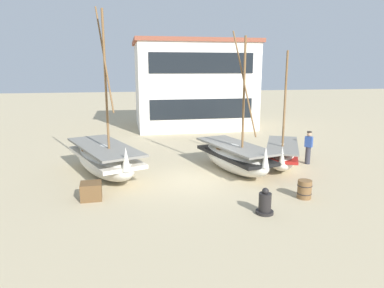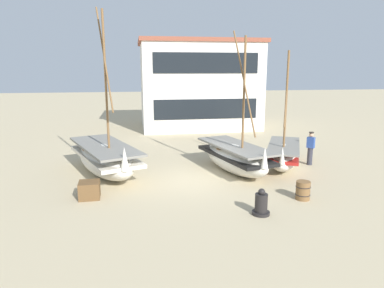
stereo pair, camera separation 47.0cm
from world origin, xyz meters
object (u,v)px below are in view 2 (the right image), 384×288
Objects in this scene: cargo_crate at (89,190)px; harbor_building_main at (198,84)px; fishing_boat_near_left at (235,157)px; capstan_winch at (261,204)px; fisherman_by_hull at (310,149)px; wooden_barrel at (303,190)px; fishing_boat_far_right at (283,154)px; fishing_boat_centre_large at (105,158)px.

cargo_crate is 0.08× the size of harbor_building_main.
fishing_boat_near_left is 4.95m from capstan_winch.
fisherman_by_hull is at bearing 8.87° from fishing_boat_near_left.
fishing_boat_near_left is at bearing 20.84° from cargo_crate.
fishing_boat_near_left is 9.19× the size of wooden_barrel.
fisherman_by_hull is at bearing 4.33° from fishing_boat_far_right.
fishing_boat_centre_large is at bearing 149.17° from wooden_barrel.
harbor_building_main is (6.62, 12.76, 2.73)m from fishing_boat_centre_large.
capstan_winch is 18.61m from harbor_building_main.
fishing_boat_far_right is at bearing 60.02° from capstan_winch.
cargo_crate is (-10.45, -3.06, -0.52)m from fisherman_by_hull.
wooden_barrel is at bearing 28.02° from capstan_winch.
cargo_crate is at bearing -159.16° from fishing_boat_near_left.
fishing_boat_near_left is 4.14m from wooden_barrel.
fishing_boat_far_right is (2.62, 0.53, -0.10)m from fishing_boat_near_left.
fishing_boat_far_right is 9.45m from cargo_crate.
capstan_winch is 1.19× the size of cargo_crate.
fisherman_by_hull is at bearing -74.86° from harbor_building_main.
fishing_boat_centre_large reaches higher than fishing_boat_near_left.
fishing_boat_centre_large is at bearing 179.28° from fishing_boat_far_right.
fishing_boat_centre_large reaches higher than cargo_crate.
fishing_boat_far_right is 3.32× the size of fisherman_by_hull.
wooden_barrel is (2.02, 1.08, -0.01)m from capstan_winch.
fishing_boat_near_left is 0.88× the size of fishing_boat_centre_large.
fisherman_by_hull is 10.90m from cargo_crate.
wooden_barrel is 17.54m from harbor_building_main.
fishing_boat_near_left is at bearing -171.13° from fisherman_by_hull.
fishing_boat_centre_large is 3.11m from cargo_crate.
harbor_building_main reaches higher than cargo_crate.
cargo_crate is (-5.84, 2.49, -0.04)m from capstan_winch.
wooden_barrel is 7.99m from cargo_crate.
fishing_boat_centre_large is 10.08m from fisherman_by_hull.
fishing_boat_near_left reaches higher than fisherman_by_hull.
fishing_boat_near_left is 3.82× the size of fisherman_by_hull.
harbor_building_main reaches higher than capstan_winch.
fishing_boat_centre_large is 0.77× the size of harbor_building_main.
harbor_building_main is at bearing 86.39° from capstan_winch.
fishing_boat_far_right is at bearing -81.24° from harbor_building_main.
fishing_boat_far_right reaches higher than capstan_winch.
fishing_boat_centre_large is at bearing 83.07° from cargo_crate.
cargo_crate is (-8.98, -2.95, -0.31)m from fishing_boat_far_right.
fishing_boat_far_right reaches higher than fisherman_by_hull.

